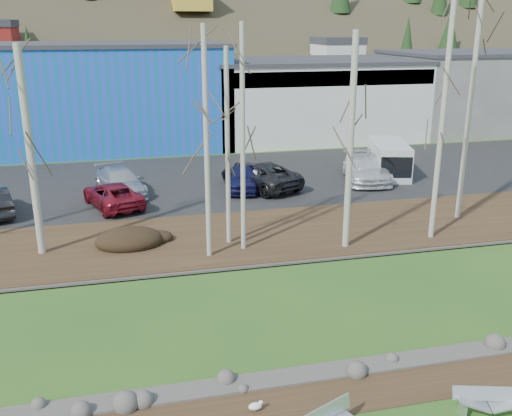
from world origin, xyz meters
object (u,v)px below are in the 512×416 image
object	(u,v)px
car_6	(260,175)
car_7	(362,169)
car_4	(244,177)
car_8	(371,169)
car_2	(113,195)
seagull	(256,406)
bench_damaged	(488,402)
van_white	(389,159)
car_3	(120,182)
car_5	(255,176)

from	to	relation	value
car_6	car_7	world-z (taller)	car_6
car_4	car_8	world-z (taller)	car_4
car_2	car_4	distance (m)	7.91
seagull	car_2	bearing A→B (deg)	98.08
bench_damaged	van_white	world-z (taller)	van_white
car_2	van_white	xyz separation A→B (m)	(17.73, 2.73, 0.41)
car_2	car_7	world-z (taller)	car_7
car_4	car_8	distance (m)	8.31
car_7	van_white	size ratio (longest dim) A/B	1.00
car_3	car_8	xyz separation A→B (m)	(15.59, -0.52, 0.02)
car_2	car_5	size ratio (longest dim) A/B	1.23
seagull	car_7	size ratio (longest dim) A/B	0.08
car_2	car_4	xyz separation A→B (m)	(7.71, 1.76, 0.11)
car_3	car_8	bearing A→B (deg)	-16.82
car_2	car_7	bearing A→B (deg)	168.18
car_2	car_7	size ratio (longest dim) A/B	0.91
car_3	car_6	xyz separation A→B (m)	(8.30, -0.55, 0.05)
car_4	car_8	xyz separation A→B (m)	(8.31, 0.12, -0.01)
car_5	car_8	distance (m)	7.54
bench_damaged	car_3	xyz separation A→B (m)	(-8.92, 22.50, 0.52)
bench_damaged	car_6	bearing A→B (deg)	107.58
car_6	car_3	bearing A→B (deg)	-28.23
car_5	car_8	xyz separation A→B (m)	(7.53, -0.25, 0.12)
car_7	car_8	size ratio (longest dim) A/B	1.00
bench_damaged	car_5	world-z (taller)	car_5
car_3	car_6	bearing A→B (deg)	-18.73
car_4	car_7	world-z (taller)	car_4
car_4	van_white	xyz separation A→B (m)	(10.02, 0.97, 0.30)
car_5	car_8	size ratio (longest dim) A/B	0.74
car_5	car_6	size ratio (longest dim) A/B	0.68
car_8	car_4	bearing A→B (deg)	-164.03
car_5	car_8	world-z (taller)	car_8
seagull	car_5	distance (m)	21.31
car_4	car_5	bearing A→B (deg)	40.97
van_white	car_6	bearing A→B (deg)	-159.04
seagull	van_white	distance (m)	25.62
car_2	car_6	world-z (taller)	car_6
car_2	car_5	xyz separation A→B (m)	(8.49, 2.13, -0.02)
bench_damaged	seagull	distance (m)	6.00
bench_damaged	car_5	distance (m)	22.26
car_2	van_white	bearing A→B (deg)	170.00
bench_damaged	car_7	bearing A→B (deg)	90.45
car_8	seagull	bearing A→B (deg)	-106.19
bench_damaged	seagull	size ratio (longest dim) A/B	3.93
car_2	car_6	distance (m)	8.93
car_5	van_white	size ratio (longest dim) A/B	0.74
car_5	car_4	bearing A→B (deg)	6.13
car_6	bench_damaged	bearing A→B (deg)	67.20
seagull	car_3	xyz separation A→B (m)	(-3.12, 20.99, 0.71)
van_white	car_4	bearing A→B (deg)	-159.15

